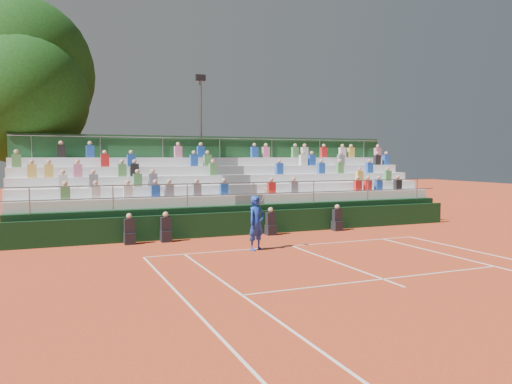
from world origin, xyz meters
name	(u,v)px	position (x,y,z in m)	size (l,w,h in m)	color
ground	(292,246)	(0.00, 0.00, 0.00)	(90.00, 90.00, 0.00)	#C74321
courtside_wall	(259,222)	(0.00, 3.20, 0.50)	(20.00, 0.15, 1.00)	black
line_officials	(231,226)	(-1.41, 2.75, 0.48)	(9.59, 0.40, 1.19)	black
grandstand	(233,203)	(0.00, 6.44, 1.07)	(20.00, 5.20, 4.40)	black
tennis_player	(257,223)	(-1.53, -0.22, 0.98)	(0.95, 0.72, 2.22)	#173AAD
tree_west	(20,98)	(-9.53, 11.27, 6.28)	(6.64, 6.64, 9.61)	#331D12
tree_east	(15,73)	(-9.81, 13.18, 7.78)	(8.15, 8.15, 11.86)	#331D12
floodlight_mast	(201,133)	(0.23, 12.70, 4.80)	(0.60, 0.25, 8.24)	gray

